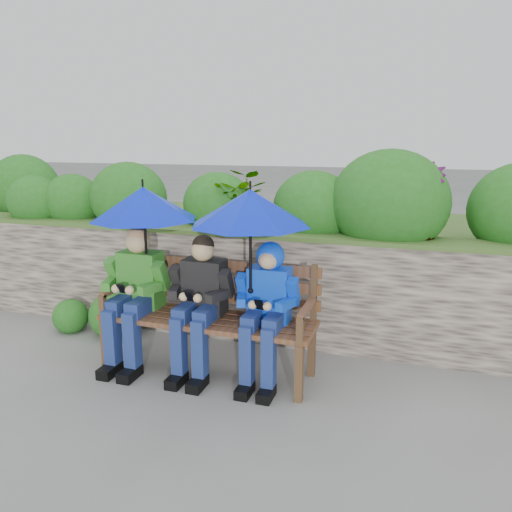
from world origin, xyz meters
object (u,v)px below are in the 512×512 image
(boy_middle, at_px, (200,298))
(boy_right, at_px, (266,301))
(umbrella_left, at_px, (144,203))
(boy_left, at_px, (135,290))
(park_bench, at_px, (211,309))
(umbrella_right, at_px, (250,208))

(boy_middle, height_order, boy_right, boy_middle)
(boy_right, relative_size, umbrella_left, 1.27)
(boy_left, xyz_separation_m, umbrella_left, (0.09, 0.05, 0.71))
(park_bench, xyz_separation_m, umbrella_right, (0.37, -0.08, 0.84))
(boy_right, bearing_deg, umbrella_right, -175.09)
(umbrella_right, bearing_deg, boy_middle, -179.40)
(boy_left, height_order, umbrella_right, umbrella_right)
(park_bench, distance_m, boy_middle, 0.15)
(boy_middle, xyz_separation_m, umbrella_right, (0.42, 0.00, 0.73))
(boy_right, relative_size, umbrella_right, 1.21)
(boy_left, bearing_deg, park_bench, 7.48)
(park_bench, relative_size, boy_left, 1.49)
(boy_right, xyz_separation_m, umbrella_left, (-1.03, 0.03, 0.69))
(umbrella_right, bearing_deg, park_bench, 168.29)
(boy_left, relative_size, umbrella_left, 1.34)
(boy_middle, bearing_deg, boy_right, 1.57)
(park_bench, height_order, umbrella_left, umbrella_left)
(umbrella_right, bearing_deg, boy_right, 4.91)
(park_bench, height_order, umbrella_right, umbrella_right)
(boy_left, distance_m, umbrella_right, 1.23)
(boy_left, distance_m, boy_right, 1.13)
(boy_left, bearing_deg, boy_middle, 0.34)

